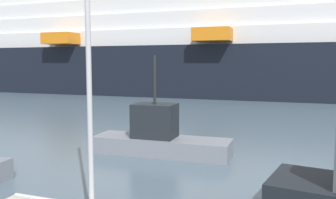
{
  "coord_description": "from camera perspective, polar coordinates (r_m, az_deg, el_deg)",
  "views": [
    {
      "loc": [
        7.08,
        -5.61,
        4.98
      ],
      "look_at": [
        0.0,
        15.36,
        2.71
      ],
      "focal_mm": 38.42,
      "sensor_mm": 36.0,
      "label": 1
    }
  ],
  "objects": [
    {
      "name": "cruise_ship",
      "position": [
        57.03,
        21.03,
        9.02
      ],
      "size": [
        136.01,
        23.49,
        26.45
      ],
      "rotation": [
        0.0,
        0.0,
        -0.02
      ],
      "color": "black",
      "rests_on": "ground_plane"
    },
    {
      "name": "fishing_boat_1",
      "position": [
        19.74,
        -1.39,
        -6.07
      ],
      "size": [
        7.55,
        2.19,
        5.39
      ],
      "rotation": [
        0.0,
        0.0,
        3.15
      ],
      "color": "gray",
      "rests_on": "ground_plane"
    }
  ]
}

